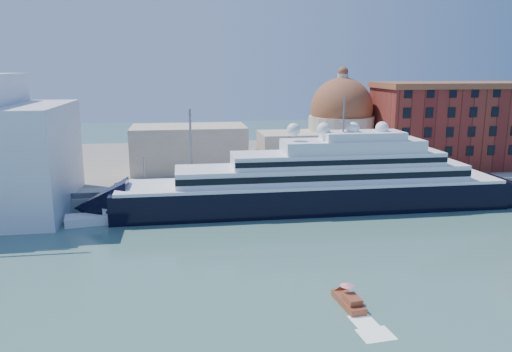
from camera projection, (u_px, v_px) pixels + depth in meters
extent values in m
plane|color=#375F59|center=(320.00, 249.00, 81.92)|extent=(400.00, 400.00, 0.00)
cube|color=gray|center=(280.00, 192.00, 114.50)|extent=(180.00, 10.00, 2.50)
cube|color=slate|center=(254.00, 160.00, 154.15)|extent=(260.00, 72.00, 2.00)
cube|color=slate|center=(284.00, 188.00, 109.75)|extent=(180.00, 0.10, 1.20)
cube|color=black|center=(312.00, 199.00, 104.33)|extent=(81.26, 12.50, 6.77)
cone|color=black|center=(101.00, 207.00, 98.11)|extent=(10.42, 12.50, 12.50)
cube|color=black|center=(490.00, 193.00, 110.30)|extent=(6.25, 11.46, 6.25)
cube|color=white|center=(312.00, 182.00, 103.55)|extent=(79.18, 12.71, 0.63)
cube|color=white|center=(322.00, 173.00, 103.45)|extent=(60.43, 10.42, 3.13)
cube|color=black|center=(330.00, 178.00, 98.42)|extent=(60.43, 0.15, 1.25)
cube|color=white|center=(337.00, 158.00, 103.29)|extent=(43.76, 9.38, 2.71)
cube|color=white|center=(352.00, 146.00, 103.18)|extent=(29.17, 8.33, 2.50)
cube|color=white|center=(362.00, 135.00, 103.04)|extent=(16.67, 7.29, 1.67)
cylinder|color=slate|center=(344.00, 115.00, 101.50)|extent=(0.31, 0.31, 7.29)
sphere|color=white|center=(294.00, 130.00, 100.60)|extent=(2.71, 2.71, 2.71)
sphere|color=white|center=(324.00, 129.00, 101.52)|extent=(2.71, 2.71, 2.71)
sphere|color=white|center=(353.00, 129.00, 102.43)|extent=(2.71, 2.71, 2.71)
sphere|color=white|center=(382.00, 128.00, 103.34)|extent=(2.71, 2.71, 2.71)
cube|color=white|center=(103.00, 219.00, 95.99)|extent=(14.27, 6.78, 1.83)
cube|color=white|center=(115.00, 210.00, 96.36)|extent=(4.98, 3.57, 1.37)
cube|color=brown|center=(348.00, 303.00, 62.52)|extent=(2.71, 6.42, 1.04)
cube|color=brown|center=(352.00, 300.00, 61.35)|extent=(1.92, 2.76, 0.83)
cylinder|color=slate|center=(347.00, 291.00, 62.74)|extent=(0.06, 0.06, 1.66)
cone|color=red|center=(347.00, 284.00, 62.54)|extent=(1.87, 1.87, 0.42)
cube|color=maroon|center=(453.00, 128.00, 136.95)|extent=(42.00, 18.00, 22.00)
cube|color=brown|center=(457.00, 85.00, 134.49)|extent=(43.00, 19.00, 1.50)
cylinder|color=beige|center=(340.00, 141.00, 139.23)|extent=(18.00, 18.00, 14.00)
sphere|color=brown|center=(342.00, 109.00, 137.30)|extent=(17.00, 17.00, 17.00)
cylinder|color=beige|center=(343.00, 79.00, 135.59)|extent=(3.00, 3.00, 3.00)
cube|color=beige|center=(293.00, 151.00, 135.68)|extent=(18.00, 14.00, 10.00)
cube|color=beige|center=(189.00, 148.00, 133.32)|extent=(30.00, 16.00, 12.00)
cylinder|color=slate|center=(145.00, 176.00, 106.10)|extent=(0.24, 0.24, 8.00)
cube|color=slate|center=(144.00, 157.00, 105.23)|extent=(0.80, 0.30, 0.25)
cylinder|color=slate|center=(283.00, 172.00, 110.48)|extent=(0.24, 0.24, 8.00)
cube|color=slate|center=(283.00, 154.00, 109.60)|extent=(0.80, 0.30, 0.25)
cylinder|color=slate|center=(410.00, 168.00, 114.85)|extent=(0.24, 0.24, 8.00)
cube|color=slate|center=(411.00, 150.00, 113.97)|extent=(0.80, 0.30, 0.25)
cylinder|color=slate|center=(191.00, 150.00, 108.42)|extent=(0.50, 0.50, 18.00)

